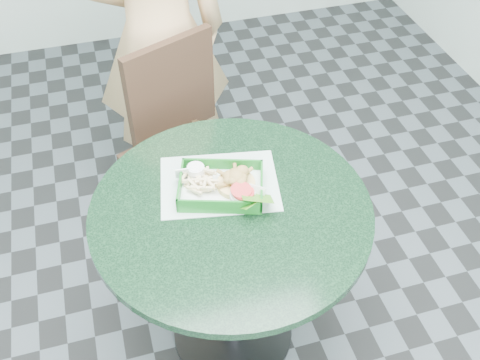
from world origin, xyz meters
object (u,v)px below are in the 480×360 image
object	(u,v)px
diner_person	(156,13)
food_basket	(221,193)
cafe_table	(232,244)
crab_sandwich	(234,180)
dining_chair	(179,136)
sauce_ramekin	(192,180)

from	to	relation	value
diner_person	food_basket	xyz separation A→B (m)	(0.04, -0.92, -0.18)
cafe_table	diner_person	size ratio (longest dim) A/B	0.48
cafe_table	crab_sandwich	bearing A→B (deg)	67.10
diner_person	dining_chair	bearing A→B (deg)	91.03
cafe_table	dining_chair	bearing A→B (deg)	93.86
sauce_ramekin	dining_chair	bearing A→B (deg)	84.48
crab_sandwich	sauce_ramekin	distance (m)	0.14
cafe_table	crab_sandwich	distance (m)	0.24
cafe_table	dining_chair	xyz separation A→B (m)	(-0.05, 0.68, -0.05)
food_basket	sauce_ramekin	world-z (taller)	sauce_ramekin
crab_sandwich	diner_person	bearing A→B (deg)	95.29
diner_person	sauce_ramekin	xyz separation A→B (m)	(-0.05, -0.86, -0.15)
dining_chair	food_basket	world-z (taller)	dining_chair
food_basket	crab_sandwich	world-z (taller)	crab_sandwich
crab_sandwich	cafe_table	bearing A→B (deg)	-112.90
food_basket	sauce_ramekin	size ratio (longest dim) A/B	4.73
dining_chair	crab_sandwich	xyz separation A→B (m)	(0.08, -0.59, 0.27)
diner_person	sauce_ramekin	world-z (taller)	diner_person
dining_chair	sauce_ramekin	world-z (taller)	dining_chair
food_basket	diner_person	bearing A→B (deg)	92.19
diner_person	sauce_ramekin	size ratio (longest dim) A/B	33.10
cafe_table	sauce_ramekin	bearing A→B (deg)	128.21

